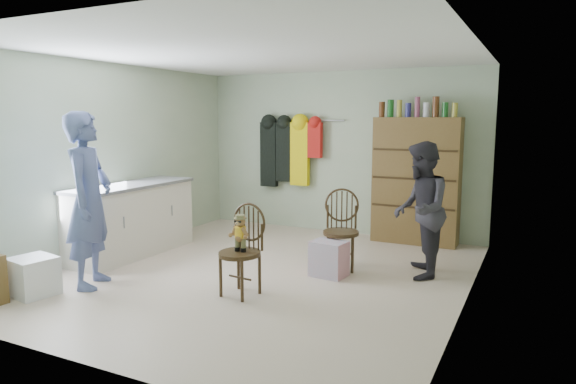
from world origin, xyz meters
The scene contains 11 objects.
ground_plane centered at (0.00, 0.00, 0.00)m, with size 5.00×5.00×0.00m, color beige.
room_walls centered at (0.00, 0.53, 1.58)m, with size 5.00×5.00×5.00m.
counter centered at (-1.95, 0.00, 0.47)m, with size 0.64×1.86×0.94m.
plastic_tub centered at (-1.73, -1.65, 0.20)m, with size 0.41×0.39×0.39m, color white.
chair_front centered at (0.17, -0.68, 0.54)m, with size 0.46×0.46×0.93m.
chair_far centered at (0.74, 0.64, 0.51)m, with size 0.53×0.53×0.95m.
striped_bag centered at (0.73, 0.28, 0.20)m, with size 0.38×0.30×0.41m, color #E5727B.
person_left centered at (-1.42, -1.16, 0.93)m, with size 0.68×0.45×1.86m, color #516096.
person_right centered at (1.65, 0.72, 0.77)m, with size 0.75×0.58×1.54m, color #2D2B33.
dresser centered at (1.25, 2.30, 0.92)m, with size 1.20×0.39×2.08m.
coat_rack centered at (-0.83, 2.38, 1.25)m, with size 1.42×0.12×1.09m.
Camera 1 is at (2.84, -5.01, 1.80)m, focal length 32.00 mm.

